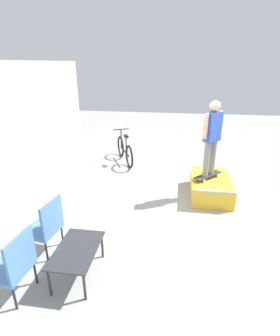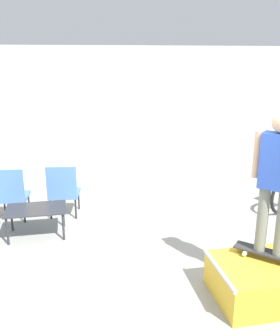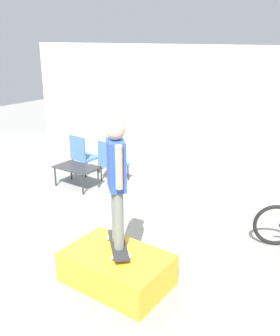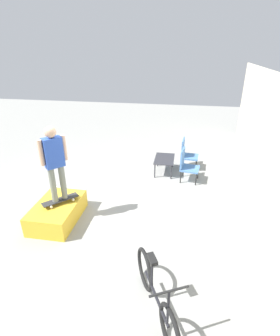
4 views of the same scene
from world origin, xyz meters
name	(u,v)px [view 2 (image 2 of 4)]	position (x,y,z in m)	size (l,w,h in m)	color
ground_plane	(171,276)	(0.00, 0.00, 0.00)	(24.00, 24.00, 0.00)	gray
house_wall_back	(121,114)	(0.00, 4.42, 1.50)	(12.00, 0.06, 3.00)	beige
skate_ramp_box	(273,279)	(1.09, -0.63, 0.22)	(1.43, 0.90, 0.47)	gold
skateboard_on_ramp	(268,253)	(1.05, -0.53, 0.53)	(0.72, 0.71, 0.07)	#2D2D2D
person_skater	(277,174)	(1.05, -0.53, 1.52)	(0.44, 0.42, 1.68)	gray
coffee_table	(36,211)	(-1.80, 1.56, 0.41)	(0.94, 0.59, 0.47)	#2D2D33
patio_chair_left	(11,193)	(-2.25, 2.24, 0.51)	(0.57, 0.57, 0.97)	black
patio_chair_right	(63,189)	(-1.36, 2.24, 0.51)	(0.59, 0.59, 0.97)	black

